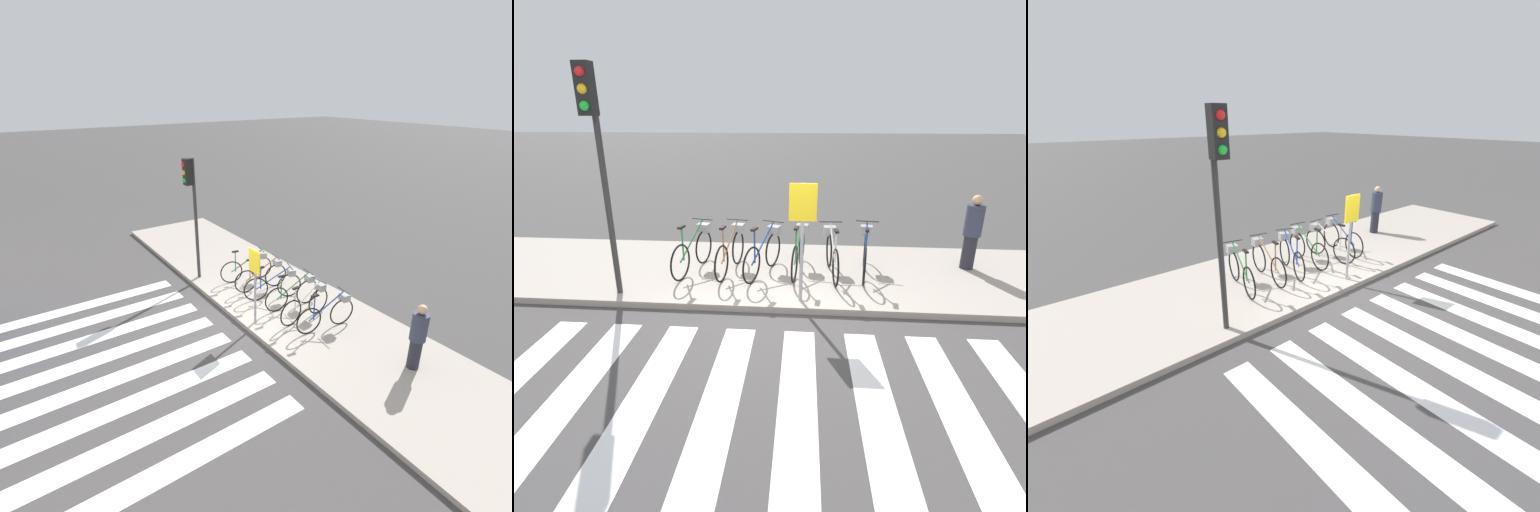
# 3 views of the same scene
# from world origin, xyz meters

# --- Properties ---
(ground_plane) EXTENTS (120.00, 120.00, 0.00)m
(ground_plane) POSITION_xyz_m (0.00, 0.00, 0.00)
(ground_plane) COLOR #423F3F
(sidewalk) EXTENTS (16.64, 3.37, 0.12)m
(sidewalk) POSITION_xyz_m (0.00, 1.68, 0.06)
(sidewalk) COLOR #9E9389
(sidewalk) RESTS_ON ground_plane
(parked_bicycle_0) EXTENTS (0.54, 1.67, 1.04)m
(parked_bicycle_0) POSITION_xyz_m (-1.71, 1.55, 0.57)
(parked_bicycle_0) COLOR black
(parked_bicycle_0) RESTS_ON sidewalk
(parked_bicycle_1) EXTENTS (0.46, 1.68, 1.04)m
(parked_bicycle_1) POSITION_xyz_m (-0.95, 1.57, 0.57)
(parked_bicycle_1) COLOR black
(parked_bicycle_1) RESTS_ON sidewalk
(parked_bicycle_2) EXTENTS (0.69, 1.61, 1.04)m
(parked_bicycle_2) POSITION_xyz_m (-0.28, 1.51, 0.57)
(parked_bicycle_2) COLOR black
(parked_bicycle_2) RESTS_ON sidewalk
(parked_bicycle_3) EXTENTS (0.46, 1.69, 1.04)m
(parked_bicycle_3) POSITION_xyz_m (0.40, 1.66, 0.57)
(parked_bicycle_3) COLOR black
(parked_bicycle_3) RESTS_ON sidewalk
(parked_bicycle_4) EXTENTS (0.46, 1.70, 1.04)m
(parked_bicycle_4) POSITION_xyz_m (1.04, 1.54, 0.57)
(parked_bicycle_4) COLOR black
(parked_bicycle_4) RESTS_ON sidewalk
(parked_bicycle_5) EXTENTS (0.46, 1.69, 1.04)m
(parked_bicycle_5) POSITION_xyz_m (1.70, 1.65, 0.57)
(parked_bicycle_5) COLOR black
(parked_bicycle_5) RESTS_ON sidewalk
(pedestrian) EXTENTS (0.34, 0.34, 1.53)m
(pedestrian) POSITION_xyz_m (3.86, 2.09, 0.91)
(pedestrian) COLOR #23232D
(pedestrian) RESTS_ON sidewalk
(traffic_light) EXTENTS (0.24, 0.40, 3.75)m
(traffic_light) POSITION_xyz_m (-2.78, 0.24, 2.80)
(traffic_light) COLOR #2D2D2D
(traffic_light) RESTS_ON sidewalk
(sign_post) EXTENTS (0.44, 0.07, 2.01)m
(sign_post) POSITION_xyz_m (0.45, 0.29, 1.49)
(sign_post) COLOR #99999E
(sign_post) RESTS_ON sidewalk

